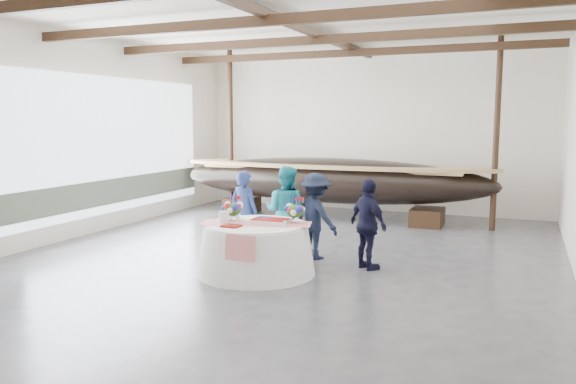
% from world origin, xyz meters
% --- Properties ---
extents(floor, '(10.00, 12.00, 0.01)m').
position_xyz_m(floor, '(0.00, 0.00, 0.00)').
color(floor, '#3D3D42').
rests_on(floor, ground).
extents(wall_back, '(10.00, 0.02, 4.50)m').
position_xyz_m(wall_back, '(0.00, 6.00, 2.25)').
color(wall_back, silver).
rests_on(wall_back, ground).
extents(wall_front, '(10.00, 0.02, 4.50)m').
position_xyz_m(wall_front, '(0.00, -6.00, 2.25)').
color(wall_front, silver).
rests_on(wall_front, ground).
extents(wall_left, '(0.02, 12.00, 4.50)m').
position_xyz_m(wall_left, '(-5.00, 0.00, 2.25)').
color(wall_left, silver).
rests_on(wall_left, ground).
extents(ceiling, '(10.00, 12.00, 0.01)m').
position_xyz_m(ceiling, '(0.00, 0.00, 4.50)').
color(ceiling, white).
rests_on(ceiling, wall_back).
extents(pavilion_structure, '(9.80, 11.76, 4.50)m').
position_xyz_m(pavilion_structure, '(0.00, 0.74, 4.00)').
color(pavilion_structure, black).
rests_on(pavilion_structure, ground).
extents(open_bay, '(0.03, 7.00, 3.20)m').
position_xyz_m(open_bay, '(-4.95, 1.00, 1.83)').
color(open_bay, silver).
rests_on(open_bay, ground).
extents(longboat_display, '(8.58, 1.72, 1.61)m').
position_xyz_m(longboat_display, '(-0.59, 4.17, 1.03)').
color(longboat_display, black).
rests_on(longboat_display, ground).
extents(banquet_table, '(2.02, 2.02, 0.86)m').
position_xyz_m(banquet_table, '(-0.01, -1.37, 0.43)').
color(banquet_table, white).
rests_on(banquet_table, ground).
extents(tabletop_items, '(1.94, 1.06, 0.40)m').
position_xyz_m(tabletop_items, '(-0.01, -1.22, 1.01)').
color(tabletop_items, red).
rests_on(tabletop_items, banquet_table).
extents(guest_woman_blue, '(0.65, 0.49, 1.63)m').
position_xyz_m(guest_woman_blue, '(-0.87, -0.12, 0.82)').
color(guest_woman_blue, navy).
rests_on(guest_woman_blue, ground).
extents(guest_woman_teal, '(0.85, 0.66, 1.74)m').
position_xyz_m(guest_woman_teal, '(-0.04, -0.00, 0.87)').
color(guest_woman_teal, teal).
rests_on(guest_woman_teal, ground).
extents(guest_man_left, '(1.20, 1.01, 1.62)m').
position_xyz_m(guest_man_left, '(0.56, 0.01, 0.81)').
color(guest_man_left, black).
rests_on(guest_man_left, ground).
extents(guest_man_right, '(0.97, 0.88, 1.59)m').
position_xyz_m(guest_man_right, '(1.68, -0.37, 0.80)').
color(guest_man_right, black).
rests_on(guest_man_right, ground).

